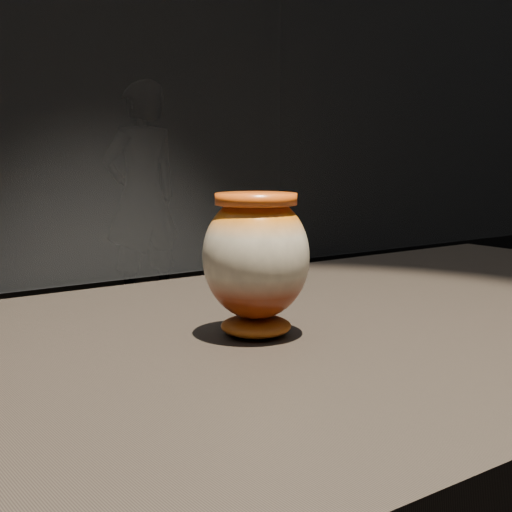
# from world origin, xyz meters

# --- Properties ---
(main_vase) EXTENTS (0.15, 0.15, 0.17)m
(main_vase) POSITION_xyz_m (0.07, -0.00, 1.00)
(main_vase) COLOR maroon
(main_vase) RESTS_ON display_plinth
(visitor) EXTENTS (0.61, 0.41, 1.61)m
(visitor) POSITION_xyz_m (1.88, 3.86, 0.81)
(visitor) COLOR black
(visitor) RESTS_ON ground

